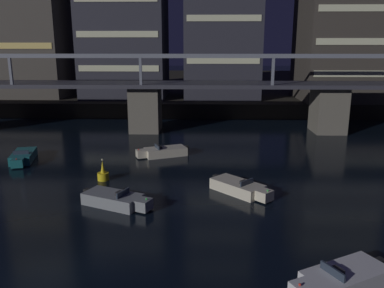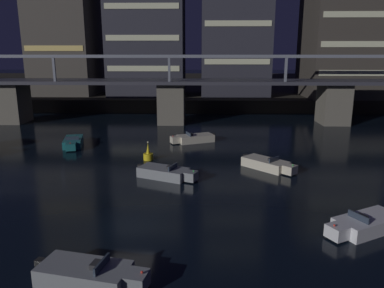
{
  "view_description": "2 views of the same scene",
  "coord_description": "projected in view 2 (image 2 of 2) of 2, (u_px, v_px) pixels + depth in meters",
  "views": [
    {
      "loc": [
        7.08,
        -15.79,
        10.34
      ],
      "look_at": [
        6.16,
        18.25,
        1.8
      ],
      "focal_mm": 36.66,
      "sensor_mm": 36.0,
      "label": 1
    },
    {
      "loc": [
        4.04,
        -19.68,
        9.68
      ],
      "look_at": [
        3.37,
        10.45,
        2.28
      ],
      "focal_mm": 34.9,
      "sensor_mm": 36.0,
      "label": 2
    }
  ],
  "objects": [
    {
      "name": "channel_buoy",
      "position": [
        148.0,
        155.0,
        34.51
      ],
      "size": [
        0.9,
        0.9,
        1.76
      ],
      "color": "yellow",
      "rests_on": "ground"
    },
    {
      "name": "river_bridge",
      "position": [
        171.0,
        94.0,
        51.81
      ],
      "size": [
        96.11,
        6.4,
        9.38
      ],
      "color": "#605B51",
      "rests_on": "ground"
    },
    {
      "name": "speedboat_mid_left",
      "position": [
        365.0,
        224.0,
        20.71
      ],
      "size": [
        4.9,
        3.5,
        1.16
      ],
      "color": "silver",
      "rests_on": "ground"
    },
    {
      "name": "ground_plane",
      "position": [
        130.0,
        225.0,
        21.51
      ],
      "size": [
        400.0,
        400.0,
        0.0
      ],
      "primitive_type": "plane",
      "color": "black"
    },
    {
      "name": "speedboat_mid_center",
      "position": [
        73.0,
        142.0,
        39.63
      ],
      "size": [
        2.63,
        5.21,
        1.16
      ],
      "color": "#196066",
      "rests_on": "ground"
    },
    {
      "name": "tower_east_tall",
      "position": [
        345.0,
        31.0,
        62.99
      ],
      "size": [
        12.74,
        12.81,
        22.44
      ],
      "color": "#38332D",
      "rests_on": "far_riverbank"
    },
    {
      "name": "speedboat_far_center",
      "position": [
        268.0,
        164.0,
        31.81
      ],
      "size": [
        4.37,
        4.4,
        1.16
      ],
      "color": "beige",
      "rests_on": "ground"
    },
    {
      "name": "far_riverbank",
      "position": [
        185.0,
        86.0,
        99.14
      ],
      "size": [
        240.0,
        80.0,
        2.2
      ],
      "primitive_type": "cube",
      "color": "black",
      "rests_on": "ground"
    },
    {
      "name": "tower_central",
      "position": [
        236.0,
        6.0,
        64.19
      ],
      "size": [
        11.73,
        10.13,
        30.74
      ],
      "color": "#282833",
      "rests_on": "far_riverbank"
    },
    {
      "name": "speedboat_near_right",
      "position": [
        166.0,
        173.0,
        29.56
      ],
      "size": [
        5.02,
        3.23,
        1.16
      ],
      "color": "gray",
      "rests_on": "ground"
    },
    {
      "name": "speedboat_far_left",
      "position": [
        89.0,
        274.0,
        16.03
      ],
      "size": [
        5.21,
        2.6,
        1.16
      ],
      "color": "gray",
      "rests_on": "ground"
    },
    {
      "name": "tower_west_tall",
      "position": [
        147.0,
        24.0,
        65.78
      ],
      "size": [
        13.05,
        12.0,
        25.14
      ],
      "color": "#282833",
      "rests_on": "far_riverbank"
    },
    {
      "name": "speedboat_mid_right",
      "position": [
        194.0,
        138.0,
        41.36
      ],
      "size": [
        5.04,
        3.19,
        1.16
      ],
      "color": "beige",
      "rests_on": "ground"
    }
  ]
}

